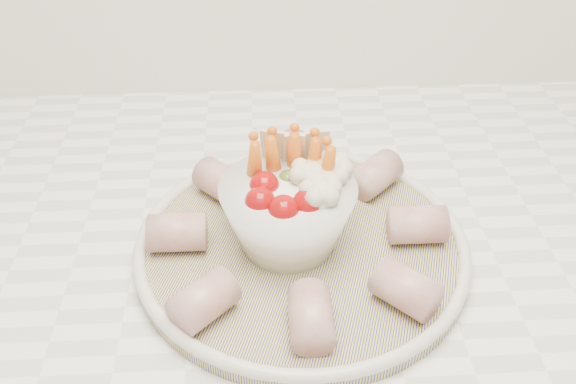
{
  "coord_description": "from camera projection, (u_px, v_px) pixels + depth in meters",
  "views": [
    {
      "loc": [
        -0.05,
        0.98,
        1.34
      ],
      "look_at": [
        -0.03,
        1.42,
        0.99
      ],
      "focal_mm": 40.0,
      "sensor_mm": 36.0,
      "label": 1
    }
  ],
  "objects": [
    {
      "name": "veggie_bowl",
      "position": [
        291.0,
        208.0,
        0.58
      ],
      "size": [
        0.12,
        0.12,
        0.1
      ],
      "color": "white",
      "rests_on": "serving_platter"
    },
    {
      "name": "cured_meat_rolls",
      "position": [
        301.0,
        228.0,
        0.59
      ],
      "size": [
        0.27,
        0.28,
        0.04
      ],
      "color": "#A54B4B",
      "rests_on": "serving_platter"
    },
    {
      "name": "serving_platter",
      "position": [
        302.0,
        246.0,
        0.6
      ],
      "size": [
        0.39,
        0.39,
        0.02
      ],
      "color": "navy",
      "rests_on": "kitchen_counter"
    }
  ]
}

